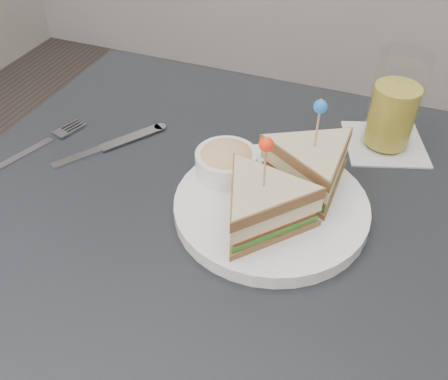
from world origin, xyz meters
TOP-DOWN VIEW (x-y plane):
  - table at (0.00, 0.00)m, footprint 0.80×0.80m
  - plate_meal at (0.07, 0.05)m, footprint 0.33×0.33m
  - cutlery_fork at (-0.32, 0.06)m, footprint 0.07×0.17m
  - cutlery_knife at (-0.22, 0.09)m, footprint 0.12×0.17m
  - drink_set at (0.19, 0.26)m, footprint 0.15×0.15m

SIDE VIEW (x-z plane):
  - table at x=0.00m, z-range 0.30..1.05m
  - cutlery_fork at x=-0.32m, z-range 0.75..0.76m
  - cutlery_knife at x=-0.22m, z-range 0.75..0.76m
  - plate_meal at x=0.07m, z-range 0.71..0.87m
  - drink_set at x=0.19m, z-range 0.74..0.90m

